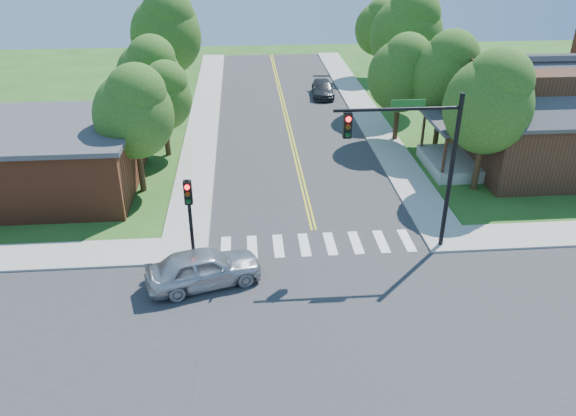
{
  "coord_description": "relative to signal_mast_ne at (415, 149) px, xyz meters",
  "views": [
    {
      "loc": [
        -3.14,
        -15.66,
        13.61
      ],
      "look_at": [
        -1.39,
        5.8,
        2.2
      ],
      "focal_mm": 35.0,
      "sensor_mm": 36.0,
      "label": 1
    }
  ],
  "objects": [
    {
      "name": "ground",
      "position": [
        -3.91,
        -5.59,
        -4.85
      ],
      "size": [
        100.0,
        100.0,
        0.0
      ],
      "primitive_type": "plane",
      "color": "#295019",
      "rests_on": "ground"
    },
    {
      "name": "road_ns",
      "position": [
        -3.91,
        -5.59,
        -4.83
      ],
      "size": [
        10.0,
        90.0,
        0.04
      ],
      "primitive_type": "cube",
      "color": "#2D2D30",
      "rests_on": "ground"
    },
    {
      "name": "road_ew",
      "position": [
        -3.91,
        -5.59,
        -4.83
      ],
      "size": [
        90.0,
        10.0,
        0.04
      ],
      "primitive_type": "cube",
      "color": "#2D2D30",
      "rests_on": "ground"
    },
    {
      "name": "intersection_patch",
      "position": [
        -3.91,
        -5.59,
        -4.85
      ],
      "size": [
        10.2,
        10.2,
        0.06
      ],
      "primitive_type": "cube",
      "color": "#2D2D30",
      "rests_on": "ground"
    },
    {
      "name": "sidewalk_ne",
      "position": [
        11.9,
        10.23,
        -4.78
      ],
      "size": [
        40.0,
        40.0,
        0.14
      ],
      "color": "#9E9B93",
      "rests_on": "ground"
    },
    {
      "name": "sidewalk_nw",
      "position": [
        -19.73,
        10.23,
        -4.78
      ],
      "size": [
        40.0,
        40.0,
        0.14
      ],
      "color": "#9E9B93",
      "rests_on": "ground"
    },
    {
      "name": "crosswalk_north",
      "position": [
        -3.91,
        0.61,
        -4.8
      ],
      "size": [
        8.85,
        2.0,
        0.01
      ],
      "color": "white",
      "rests_on": "ground"
    },
    {
      "name": "centerline",
      "position": [
        -3.91,
        -5.59,
        -4.8
      ],
      "size": [
        0.3,
        90.0,
        0.01
      ],
      "color": "yellow",
      "rests_on": "ground"
    },
    {
      "name": "signal_mast_ne",
      "position": [
        0.0,
        0.0,
        0.0
      ],
      "size": [
        5.3,
        0.42,
        7.2
      ],
      "color": "black",
      "rests_on": "ground"
    },
    {
      "name": "signal_pole_nw",
      "position": [
        -9.51,
        -0.01,
        -2.19
      ],
      "size": [
        0.34,
        0.42,
        3.8
      ],
      "color": "black",
      "rests_on": "ground"
    },
    {
      "name": "house_ne",
      "position": [
        11.19,
        8.65,
        -1.52
      ],
      "size": [
        13.05,
        8.8,
        7.11
      ],
      "color": "#352012",
      "rests_on": "ground"
    },
    {
      "name": "building_nw",
      "position": [
        -18.11,
        7.61,
        -2.97
      ],
      "size": [
        10.4,
        8.4,
        3.73
      ],
      "color": "brown",
      "rests_on": "ground"
    },
    {
      "name": "tree_e_a",
      "position": [
        5.57,
        5.74,
        0.24
      ],
      "size": [
        4.57,
        4.34,
        7.77
      ],
      "color": "#382314",
      "rests_on": "ground"
    },
    {
      "name": "tree_e_b",
      "position": [
        5.39,
        12.1,
        0.07
      ],
      "size": [
        4.42,
        4.2,
        7.51
      ],
      "color": "#382314",
      "rests_on": "ground"
    },
    {
      "name": "tree_e_c",
      "position": [
        5.07,
        19.9,
        1.06
      ],
      "size": [
        5.31,
        5.04,
        9.02
      ],
      "color": "#382314",
      "rests_on": "ground"
    },
    {
      "name": "tree_e_d",
      "position": [
        5.25,
        29.53,
        -0.22
      ],
      "size": [
        4.16,
        3.95,
        7.07
      ],
      "color": "#382314",
      "rests_on": "ground"
    },
    {
      "name": "tree_w_a",
      "position": [
        -12.64,
        7.05,
        -0.24
      ],
      "size": [
        4.15,
        3.94,
        7.05
      ],
      "color": "#382314",
      "rests_on": "ground"
    },
    {
      "name": "tree_w_b",
      "position": [
        -12.89,
        14.59,
        -0.26
      ],
      "size": [
        4.12,
        3.91,
        7.0
      ],
      "color": "#382314",
      "rests_on": "ground"
    },
    {
      "name": "tree_w_c",
      "position": [
        -12.54,
        22.23,
        0.97
      ],
      "size": [
        5.23,
        4.96,
        8.88
      ],
      "color": "#382314",
      "rests_on": "ground"
    },
    {
      "name": "tree_w_d",
      "position": [
        -12.55,
        31.02,
        -0.46
      ],
      "size": [
        3.94,
        3.75,
        6.7
      ],
      "color": "#382314",
      "rests_on": "ground"
    },
    {
      "name": "tree_house",
      "position": [
        3.05,
        13.42,
        -0.2
      ],
      "size": [
        4.18,
        3.97,
        7.1
      ],
      "color": "#382314",
      "rests_on": "ground"
    },
    {
      "name": "tree_bldg",
      "position": [
        -11.82,
        12.1,
        -0.93
      ],
      "size": [
        3.53,
        3.35,
        5.99
      ],
      "color": "#382314",
      "rests_on": "ground"
    },
    {
      "name": "car_silver",
      "position": [
        -8.92,
        -2.09,
        -4.06
      ],
      "size": [
        4.3,
        5.63,
        1.59
      ],
      "primitive_type": "imported",
      "rotation": [
        0.0,
        0.0,
        1.84
      ],
      "color": "#B8BABF",
      "rests_on": "ground"
    },
    {
      "name": "car_dgrey",
      "position": [
        -0.48,
        23.91,
        -4.24
      ],
      "size": [
        2.3,
        4.46,
        1.23
      ],
      "primitive_type": "imported",
      "rotation": [
        0.0,
        0.0,
        -0.07
      ],
      "color": "#2B2D30",
      "rests_on": "ground"
    }
  ]
}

